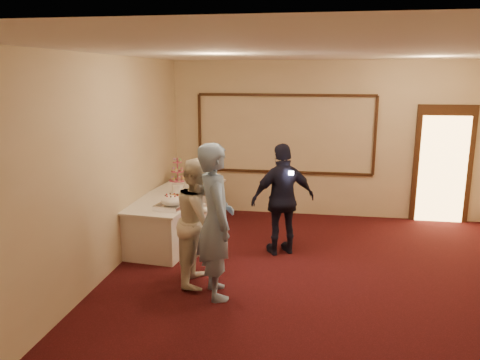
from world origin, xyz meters
name	(u,v)px	position (x,y,z in m)	size (l,w,h in m)	color
floor	(326,294)	(0.00, 0.00, 0.00)	(7.00, 7.00, 0.00)	black
room_walls	(333,136)	(0.00, 0.00, 2.03)	(6.04, 7.04, 3.02)	beige
wall_molding	(285,134)	(-0.80, 3.47, 1.60)	(3.45, 0.04, 1.55)	black
doorway	(443,165)	(2.15, 3.45, 1.08)	(1.05, 0.07, 2.20)	black
buffet_table	(176,215)	(-2.50, 1.76, 0.39)	(1.26, 2.66, 0.77)	white
pavlova_tray	(172,202)	(-2.31, 0.93, 0.86)	(0.46, 0.60, 0.20)	silver
cupcake_stand	(178,172)	(-2.75, 2.72, 0.94)	(0.33, 0.33, 0.48)	#C44770
plate_stack_a	(178,189)	(-2.47, 1.80, 0.85)	(0.20, 0.20, 0.17)	white
plate_stack_b	(190,183)	(-2.38, 2.20, 0.85)	(0.20, 0.20, 0.17)	white
tart	(177,197)	(-2.39, 1.43, 0.80)	(0.29, 0.29, 0.06)	white
man	(216,221)	(-1.38, -0.22, 0.97)	(0.71, 0.47, 1.95)	#7C9DC8
woman	(200,221)	(-1.67, 0.13, 0.85)	(0.82, 0.64, 1.69)	white
guest	(283,199)	(-0.66, 1.34, 0.86)	(1.01, 0.42, 1.73)	black
camera_flash	(291,173)	(-0.54, 1.17, 1.32)	(0.07, 0.04, 0.05)	white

